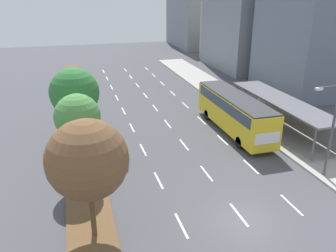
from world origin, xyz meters
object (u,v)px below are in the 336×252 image
(bus, at_px, (234,110))
(median_tree_third, at_px, (74,93))
(cyclist, at_px, (125,155))
(median_tree_second, at_px, (77,117))
(streetlight, at_px, (331,125))
(median_tree_nearest, at_px, (87,160))
(bus_shelter, at_px, (283,111))

(bus, distance_m, median_tree_third, 13.88)
(bus, height_order, cyclist, bus)
(median_tree_second, distance_m, streetlight, 16.37)
(bus, relative_size, median_tree_second, 1.90)
(median_tree_second, bearing_deg, cyclist, 22.86)
(median_tree_nearest, xyz_separation_m, streetlight, (15.57, 1.81, -0.61))
(median_tree_nearest, distance_m, streetlight, 15.69)
(median_tree_second, distance_m, median_tree_third, 6.08)
(median_tree_second, bearing_deg, bus_shelter, 12.19)
(bus, xyz_separation_m, cyclist, (-10.55, -3.70, -1.28))
(median_tree_third, distance_m, streetlight, 18.90)
(median_tree_nearest, distance_m, median_tree_third, 12.16)
(bus_shelter, distance_m, median_tree_nearest, 20.46)
(bus, bearing_deg, median_tree_nearest, -140.41)
(bus, xyz_separation_m, streetlight, (2.17, -9.27, 1.82))
(bus, relative_size, median_tree_third, 1.79)
(bus_shelter, distance_m, cyclist, 15.09)
(median_tree_third, bearing_deg, streetlight, -33.25)
(bus_shelter, bearing_deg, bus, 165.20)
(streetlight, bearing_deg, cyclist, 156.33)
(cyclist, height_order, median_tree_nearest, median_tree_nearest)
(bus, bearing_deg, streetlight, -76.84)
(bus, relative_size, median_tree_nearest, 1.76)
(bus_shelter, distance_m, median_tree_second, 18.51)
(cyclist, bearing_deg, bus_shelter, 9.84)
(bus_shelter, distance_m, streetlight, 8.65)
(bus_shelter, xyz_separation_m, median_tree_third, (-17.91, 2.21, 2.59))
(streetlight, bearing_deg, median_tree_nearest, -173.39)
(bus, bearing_deg, median_tree_third, 175.47)
(median_tree_second, relative_size, streetlight, 0.91)
(cyclist, bearing_deg, median_tree_second, -157.14)
(median_tree_second, bearing_deg, streetlight, -15.15)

